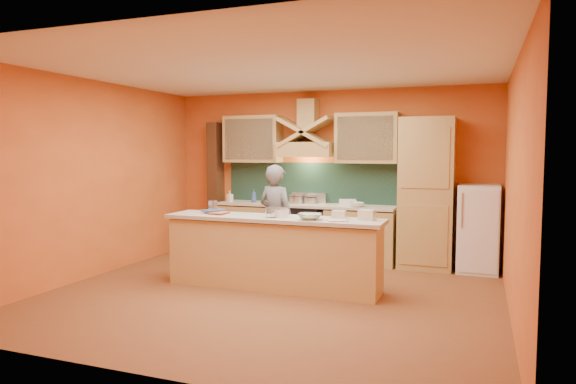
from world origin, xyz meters
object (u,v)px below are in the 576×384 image
at_px(fridge, 478,229).
at_px(kitchen_scale, 282,213).
at_px(person, 276,218).
at_px(mixing_bowl, 310,217).
at_px(stove, 305,232).

height_order(fridge, kitchen_scale, fridge).
distance_m(person, mixing_bowl, 1.32).
bearing_deg(mixing_bowl, person, 130.50).
distance_m(fridge, person, 2.99).
bearing_deg(person, fridge, -145.28).
relative_size(fridge, kitchen_scale, 10.07).
height_order(person, mixing_bowl, person).
height_order(fridge, person, person).
height_order(stove, mixing_bowl, mixing_bowl).
distance_m(fridge, mixing_bowl, 2.83).
height_order(stove, kitchen_scale, kitchen_scale).
bearing_deg(mixing_bowl, kitchen_scale, 169.41).
height_order(person, kitchen_scale, person).
relative_size(stove, fridge, 0.69).
xyz_separation_m(person, kitchen_scale, (0.45, -0.92, 0.20)).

